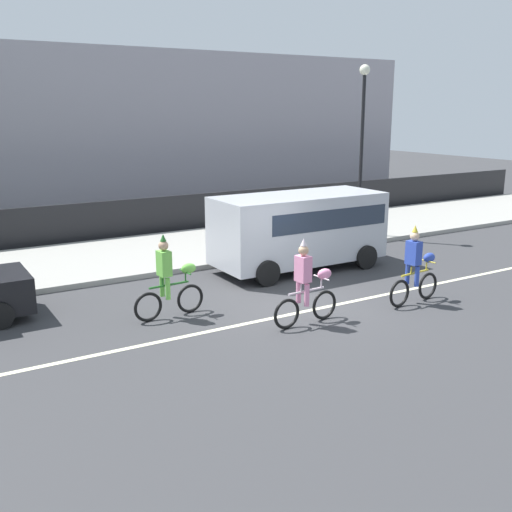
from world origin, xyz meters
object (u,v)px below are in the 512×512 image
object	(u,v)px
parade_cyclist_lime	(169,281)
parade_cyclist_cobalt	(416,269)
parked_van_silver	(301,226)
street_lamp_post	(363,125)
parade_cyclist_pink	(307,287)

from	to	relation	value
parade_cyclist_lime	parade_cyclist_cobalt	size ratio (longest dim) A/B	1.00
parade_cyclist_lime	parade_cyclist_cobalt	distance (m)	5.82
parked_van_silver	street_lamp_post	world-z (taller)	street_lamp_post
parade_cyclist_pink	street_lamp_post	world-z (taller)	street_lamp_post
parked_van_silver	street_lamp_post	distance (m)	5.58
parade_cyclist_pink	parade_cyclist_cobalt	world-z (taller)	same
parade_cyclist_cobalt	parked_van_silver	size ratio (longest dim) A/B	0.38
parade_cyclist_lime	street_lamp_post	xyz separation A→B (m)	(9.17, 4.33, 3.15)
parade_cyclist_pink	street_lamp_post	distance (m)	9.79
parade_cyclist_lime	parked_van_silver	size ratio (longest dim) A/B	0.38
parade_cyclist_pink	parade_cyclist_cobalt	bearing A→B (deg)	-2.93
parade_cyclist_pink	parked_van_silver	size ratio (longest dim) A/B	0.38
parade_cyclist_pink	parade_cyclist_cobalt	size ratio (longest dim) A/B	1.00
parade_cyclist_lime	parade_cyclist_cobalt	bearing A→B (deg)	-21.23
parade_cyclist_lime	parade_cyclist_pink	world-z (taller)	same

